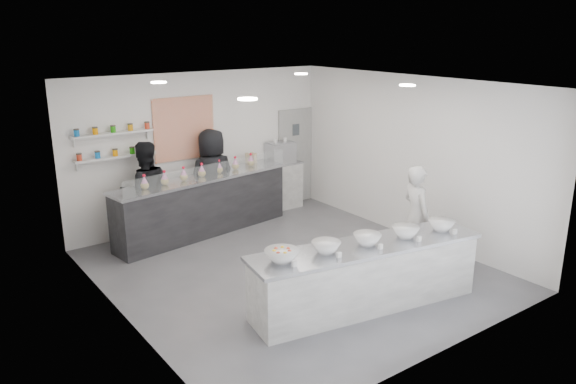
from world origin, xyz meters
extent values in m
plane|color=#515156|center=(0.00, 0.00, 0.00)|extent=(6.00, 6.00, 0.00)
plane|color=white|center=(0.00, 0.00, 3.00)|extent=(6.00, 6.00, 0.00)
plane|color=white|center=(0.00, 3.00, 1.50)|extent=(5.50, 0.00, 5.50)
plane|color=white|center=(-2.75, 0.00, 1.50)|extent=(0.00, 6.00, 6.00)
plane|color=white|center=(2.75, 0.00, 1.50)|extent=(0.00, 6.00, 6.00)
cube|color=gray|center=(2.30, 2.97, 1.05)|extent=(0.88, 0.04, 2.10)
cube|color=#DF4004|center=(-0.35, 2.98, 1.95)|extent=(1.25, 0.03, 1.20)
cube|color=silver|center=(-1.75, 2.90, 1.60)|extent=(1.45, 0.22, 0.04)
cube|color=silver|center=(-1.75, 2.90, 2.02)|extent=(1.45, 0.22, 0.04)
cylinder|color=white|center=(-1.40, -1.00, 2.98)|extent=(0.24, 0.24, 0.02)
cylinder|color=white|center=(1.40, -1.00, 2.98)|extent=(0.24, 0.24, 0.02)
cylinder|color=white|center=(-1.40, 1.60, 2.98)|extent=(0.24, 0.24, 0.02)
cylinder|color=white|center=(1.40, 1.60, 2.98)|extent=(0.24, 0.24, 0.02)
cube|color=#9B9B97|center=(0.11, -1.60, 0.47)|extent=(3.51, 1.36, 0.93)
cube|color=black|center=(-0.33, 2.36, 0.56)|extent=(3.68, 1.16, 1.12)
cube|color=white|center=(-0.29, 2.05, 1.27)|extent=(3.54, 0.51, 0.31)
cube|color=#9B9B97|center=(1.55, 2.78, 0.51)|extent=(1.36, 0.43, 1.01)
cube|color=#93969E|center=(1.76, 2.78, 1.23)|extent=(0.58, 0.40, 0.44)
imported|color=silver|center=(1.79, -1.00, 0.85)|extent=(0.55, 0.70, 1.69)
imported|color=black|center=(-1.35, 2.61, 0.94)|extent=(1.04, 0.89, 1.87)
imported|color=black|center=(0.02, 2.61, 0.98)|extent=(1.00, 0.69, 1.96)
camera|label=1|loc=(-5.00, -6.76, 3.81)|focal=35.00mm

